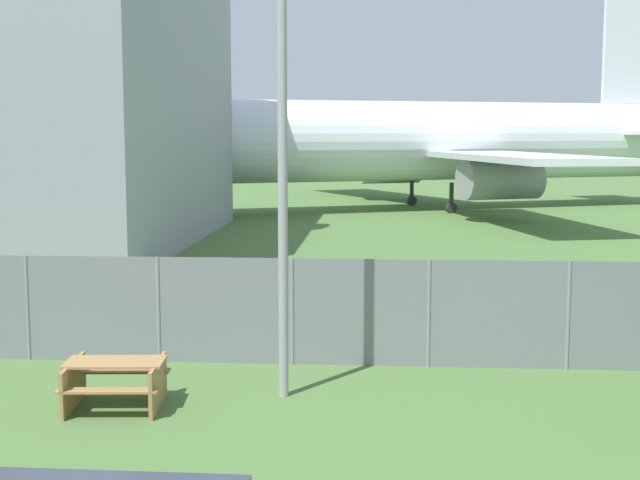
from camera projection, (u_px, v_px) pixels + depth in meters
The scene contains 4 objects.
perimeter_fence at pixel (292, 312), 16.67m from camera, with size 56.07×0.07×2.02m.
airplane at pixel (413, 142), 49.43m from camera, with size 39.81×31.77×12.58m.
picnic_bench_near_cabin at pixel (115, 379), 14.12m from camera, with size 1.65×1.52×0.76m.
light_mast at pixel (282, 92), 14.18m from camera, with size 0.44×0.44×8.23m.
Camera 1 is at (1.68, -5.27, 4.37)m, focal length 50.00 mm.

